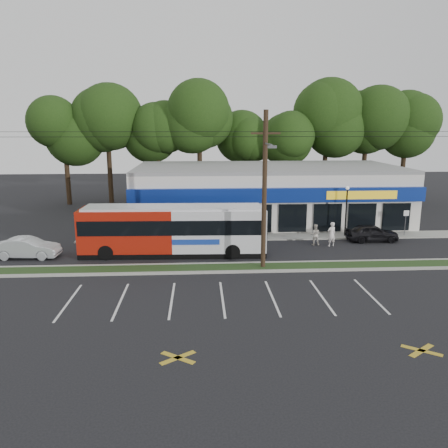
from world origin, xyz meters
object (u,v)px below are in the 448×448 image
object	(u,v)px
utility_pole	(262,186)
sign_post	(406,218)
lamp_post	(346,205)
metrobus	(174,229)
pedestrian_b	(315,235)
car_silver	(27,248)
pedestrian_a	(332,234)
car_dark	(372,233)

from	to	relation	value
utility_pole	sign_post	bearing A→B (deg)	30.15
lamp_post	metrobus	distance (m)	14.61
metrobus	pedestrian_b	size ratio (longest dim) A/B	8.02
car_silver	pedestrian_a	xyz separation A→B (m)	(22.13, 1.82, 0.22)
sign_post	utility_pole	bearing A→B (deg)	-149.85
lamp_post	pedestrian_a	distance (m)	3.85
car_silver	sign_post	bearing A→B (deg)	-78.34
pedestrian_a	car_dark	bearing A→B (deg)	-177.80
lamp_post	sign_post	xyz separation A→B (m)	(5.00, -0.23, -1.12)
sign_post	pedestrian_b	bearing A→B (deg)	-165.36
metrobus	pedestrian_a	distance (m)	12.07
lamp_post	car_silver	distance (m)	24.65
utility_pole	sign_post	distance (m)	15.71
sign_post	lamp_post	bearing A→B (deg)	177.42
utility_pole	lamp_post	xyz separation A→B (m)	(8.17, 7.87, -2.74)
lamp_post	metrobus	bearing A→B (deg)	-162.86
utility_pole	car_dark	world-z (taller)	utility_pole
lamp_post	sign_post	world-z (taller)	lamp_post
car_dark	car_silver	world-z (taller)	car_silver
metrobus	pedestrian_b	world-z (taller)	metrobus
utility_pole	car_silver	size ratio (longest dim) A/B	11.37
lamp_post	car_silver	size ratio (longest dim) A/B	0.97
car_silver	lamp_post	bearing A→B (deg)	-76.08
metrobus	car_dark	bearing A→B (deg)	11.66
utility_pole	pedestrian_a	bearing A→B (deg)	39.44
car_silver	pedestrian_b	size ratio (longest dim) A/B	2.68
utility_pole	metrobus	xyz separation A→B (m)	(-5.78, 3.57, -3.55)
car_dark	pedestrian_a	xyz separation A→B (m)	(-3.69, -1.28, 0.25)
utility_pole	pedestrian_b	distance (m)	8.74
utility_pole	sign_post	size ratio (longest dim) A/B	22.47
utility_pole	metrobus	world-z (taller)	utility_pole
lamp_post	car_dark	world-z (taller)	lamp_post
lamp_post	car_silver	bearing A→B (deg)	-169.16
lamp_post	car_dark	bearing A→B (deg)	-42.04
pedestrian_a	pedestrian_b	bearing A→B (deg)	-37.13
sign_post	metrobus	size ratio (longest dim) A/B	0.17
sign_post	car_dark	xyz separation A→B (m)	(-3.31, -1.30, -0.86)
utility_pole	car_dark	distance (m)	12.64
metrobus	sign_post	bearing A→B (deg)	13.74
pedestrian_b	metrobus	bearing A→B (deg)	18.07
pedestrian_b	sign_post	bearing A→B (deg)	-157.49
car_dark	pedestrian_b	bearing A→B (deg)	99.76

